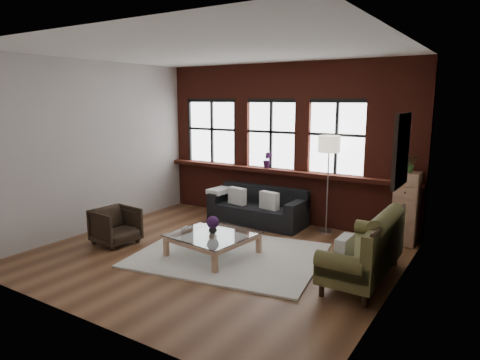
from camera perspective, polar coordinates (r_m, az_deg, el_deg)
The scene contains 26 objects.
floor at distance 7.07m, azimuth -3.34°, elevation -9.90°, with size 5.50×5.50×0.00m, color brown.
ceiling at distance 6.65m, azimuth -3.65°, elevation 16.86°, with size 5.50×5.50×0.00m, color white.
wall_back at distance 8.81m, azimuth 6.10°, elevation 4.89°, with size 5.50×5.50×0.00m, color #BAB3AD.
wall_front at distance 4.90m, azimuth -20.86°, elevation -0.41°, with size 5.50×5.50×0.00m, color #BAB3AD.
wall_left at distance 8.57m, azimuth -18.62°, elevation 4.23°, with size 5.00×5.00×0.00m, color #BAB3AD.
wall_right at distance 5.55m, azimuth 20.22°, elevation 0.86°, with size 5.00×5.00×0.00m, color #BAB3AD.
brick_backwall at distance 8.75m, azimuth 5.93°, elevation 4.86°, with size 5.50×0.12×3.20m, color #5D2016, non-canonical shape.
sill_ledge at distance 8.75m, azimuth 5.59°, elevation 1.16°, with size 5.50×0.30×0.08m, color #5D2016.
window_left at distance 9.68m, azimuth -3.66°, elevation 6.34°, with size 1.38×0.10×1.50m, color black, non-canonical shape.
window_mid at distance 8.89m, azimuth 4.23°, elevation 5.94°, with size 1.38×0.10×1.50m, color black, non-canonical shape.
window_right at distance 8.32m, azimuth 12.80°, elevation 5.38°, with size 1.38×0.10×1.50m, color black, non-canonical shape.
wall_poster at distance 5.81m, azimuth 20.73°, elevation 3.74°, with size 0.05×0.74×0.94m, color black, non-canonical shape.
shag_rug at distance 7.00m, azimuth -1.43°, elevation -9.96°, with size 2.86×2.25×0.03m, color beige.
dark_sofa at distance 8.65m, azimuth 2.33°, elevation -3.56°, with size 1.95×0.79×0.71m, color black, non-canonical shape.
pillow_a at distance 8.73m, azimuth -0.37°, elevation -2.14°, with size 0.40×0.14×0.34m, color silver.
pillow_b at distance 8.36m, azimuth 3.93°, elevation -2.74°, with size 0.40×0.14×0.34m, color silver.
vintage_settee at distance 6.21m, azimuth 16.09°, elevation -8.45°, with size 0.82×1.84×0.98m, color brown, non-canonical shape.
pillow_settee at distance 5.69m, azimuth 13.74°, elevation -8.96°, with size 0.14×0.38×0.34m, color silver.
armchair at distance 7.78m, azimuth -16.24°, elevation -5.92°, with size 0.68×0.70×0.63m, color black.
coffee_table at distance 6.95m, azimuth -3.63°, elevation -8.62°, with size 1.17×1.17×0.39m, color tan, non-canonical shape.
vase at distance 6.87m, azimuth -3.66°, elevation -6.53°, with size 0.14×0.14×0.14m, color #B2B2B2.
flowers at distance 6.84m, azimuth -3.67°, elevation -5.64°, with size 0.20×0.20×0.20m, color #421A4E.
drawer_chest at distance 7.89m, azimuth 21.27°, elevation -3.58°, with size 0.39×0.39×1.27m, color tan.
potted_plant_top at distance 7.75m, azimuth 21.66°, elevation 2.03°, with size 0.26×0.23×0.29m, color #2D5923.
floor_lamp at distance 8.09m, azimuth 11.63°, elevation -0.14°, with size 0.40×0.40×1.98m, color #A5A5A8, non-canonical shape.
sill_plant at distance 8.84m, azimuth 3.68°, elevation 2.69°, with size 0.19×0.15×0.35m, color #421A4E.
Camera 1 is at (3.88, -5.36, 2.49)m, focal length 32.00 mm.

